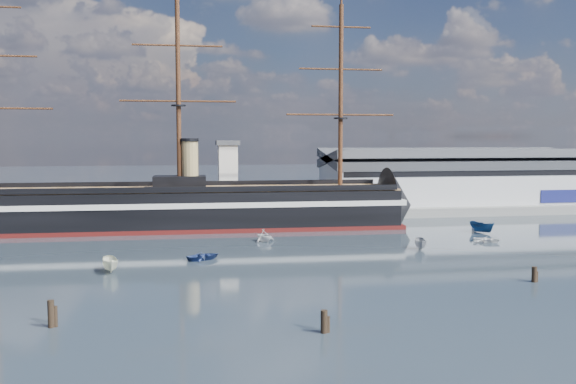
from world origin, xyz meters
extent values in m
plane|color=#26303A|center=(0.00, 40.00, 0.00)|extent=(600.00, 600.00, 0.00)
cube|color=slate|center=(10.00, 76.00, 0.00)|extent=(180.00, 18.00, 2.00)
cube|color=#B7BABC|center=(58.00, 80.00, 7.00)|extent=(62.00, 20.00, 10.00)
cube|color=#3F4247|center=(58.00, 80.00, 12.60)|extent=(63.00, 21.00, 2.00)
cube|color=silver|center=(3.00, 73.00, 9.00)|extent=(4.00, 4.00, 14.00)
cube|color=#3F4247|center=(3.00, 73.00, 16.50)|extent=(5.00, 5.00, 1.00)
cube|color=black|center=(-9.35, 60.00, 4.00)|extent=(88.34, 17.98, 7.00)
cube|color=silver|center=(-9.35, 60.00, 5.20)|extent=(90.34, 18.26, 1.00)
cube|color=#4A110F|center=(-9.35, 60.00, 0.35)|extent=(90.34, 18.22, 0.90)
cone|color=black|center=(37.15, 60.00, 3.70)|extent=(11.35, 15.92, 15.68)
cube|color=brown|center=(-9.35, 60.00, 7.60)|extent=(88.31, 16.70, 0.40)
cube|color=black|center=(-7.35, 60.00, 9.00)|extent=(10.13, 6.22, 2.50)
cylinder|color=#A28B58|center=(-5.35, 60.00, 12.50)|extent=(3.20, 3.20, 9.00)
cylinder|color=#381E0F|center=(-7.35, 60.00, 28.80)|extent=(0.90, 0.90, 42.00)
cylinder|color=#381E0F|center=(24.65, 60.00, 25.80)|extent=(0.90, 0.90, 36.00)
imported|color=silver|center=(-16.58, 20.52, 0.00)|extent=(6.39, 3.20, 2.44)
imported|color=navy|center=(-4.13, 27.22, 0.00)|extent=(2.46, 3.33, 1.45)
imported|color=gray|center=(30.07, 29.74, 0.00)|extent=(5.78, 3.40, 2.18)
imported|color=silver|center=(6.66, 41.54, 0.00)|extent=(6.92, 5.59, 2.34)
imported|color=white|center=(43.73, 34.57, 0.00)|extent=(2.50, 2.86, 1.28)
imported|color=navy|center=(47.87, 44.62, 0.00)|extent=(6.96, 4.61, 2.61)
cylinder|color=black|center=(-19.54, -3.87, 0.00)|extent=(0.64, 0.64, 3.29)
cylinder|color=black|center=(5.26, -9.86, 0.00)|extent=(0.64, 0.64, 2.81)
cylinder|color=black|center=(35.30, 5.73, 0.00)|extent=(0.64, 0.64, 2.61)
camera|label=1|loc=(-7.65, -65.47, 17.82)|focal=40.00mm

